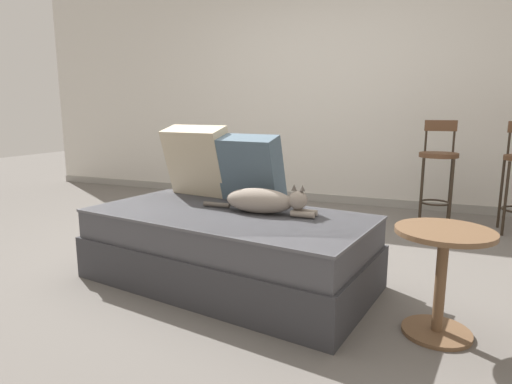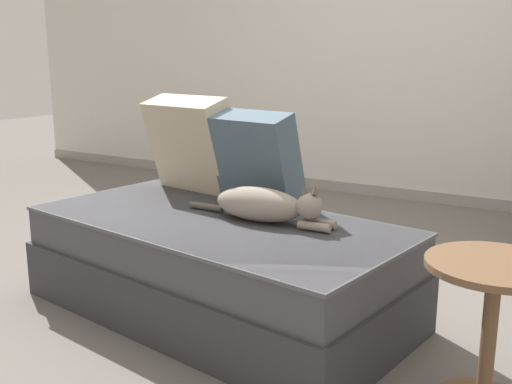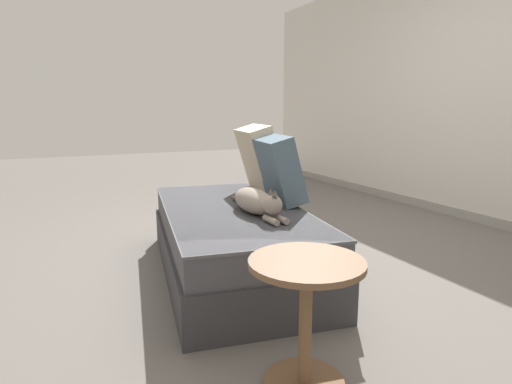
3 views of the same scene
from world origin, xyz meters
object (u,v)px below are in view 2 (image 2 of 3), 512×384
throw_pillow_middle (256,157)px  cat (265,205)px  side_table (491,315)px  couch (216,265)px  throw_pillow_corner (192,144)px

throw_pillow_middle → cat: throw_pillow_middle is taller
throw_pillow_middle → side_table: throw_pillow_middle is taller
couch → cat: (0.21, 0.07, 0.29)m
cat → side_table: bearing=-14.9°
throw_pillow_corner → couch: bearing=-44.1°
couch → throw_pillow_corner: 0.75m
cat → throw_pillow_corner: bearing=152.0°
throw_pillow_corner → cat: bearing=-28.0°
couch → throw_pillow_middle: 0.56m
throw_pillow_corner → side_table: bearing=-20.3°
throw_pillow_corner → cat: (0.63, -0.34, -0.18)m
couch → cat: size_ratio=2.50×
couch → throw_pillow_middle: bearing=88.3°
throw_pillow_corner → throw_pillow_middle: throw_pillow_corner is taller
couch → side_table: side_table is taller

